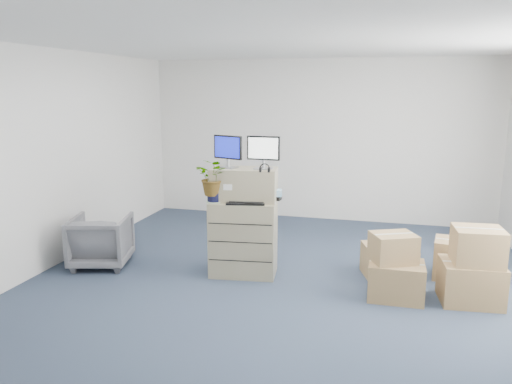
# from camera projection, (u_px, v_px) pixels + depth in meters

# --- Properties ---
(ground) EXTENTS (7.00, 7.00, 0.00)m
(ground) POSITION_uv_depth(u_px,v_px,m) (274.00, 294.00, 5.69)
(ground) COLOR #2A364C
(ground) RESTS_ON ground
(wall_back) EXTENTS (6.00, 0.02, 2.80)m
(wall_back) POSITION_uv_depth(u_px,v_px,m) (319.00, 140.00, 8.72)
(wall_back) COLOR silver
(wall_back) RESTS_ON ground
(filing_cabinet_lower) EXTENTS (0.86, 0.58, 0.94)m
(filing_cabinet_lower) POSITION_uv_depth(u_px,v_px,m) (243.00, 238.00, 6.21)
(filing_cabinet_lower) COLOR tan
(filing_cabinet_lower) RESTS_ON ground
(filing_cabinet_upper) EXTENTS (0.85, 0.49, 0.40)m
(filing_cabinet_upper) POSITION_uv_depth(u_px,v_px,m) (244.00, 184.00, 6.11)
(filing_cabinet_upper) COLOR tan
(filing_cabinet_upper) RESTS_ON filing_cabinet_lower
(monitor_left) EXTENTS (0.39, 0.21, 0.40)m
(monitor_left) POSITION_uv_depth(u_px,v_px,m) (228.00, 150.00, 6.06)
(monitor_left) COLOR #99999E
(monitor_left) RESTS_ON filing_cabinet_upper
(monitor_right) EXTENTS (0.40, 0.16, 0.40)m
(monitor_right) POSITION_uv_depth(u_px,v_px,m) (263.00, 151.00, 5.97)
(monitor_right) COLOR #99999E
(monitor_right) RESTS_ON filing_cabinet_upper
(headphones) EXTENTS (0.12, 0.03, 0.12)m
(headphones) POSITION_uv_depth(u_px,v_px,m) (265.00, 168.00, 5.85)
(headphones) COLOR black
(headphones) RESTS_ON filing_cabinet_upper
(keyboard) EXTENTS (0.49, 0.28, 0.02)m
(keyboard) POSITION_uv_depth(u_px,v_px,m) (246.00, 203.00, 5.97)
(keyboard) COLOR black
(keyboard) RESTS_ON filing_cabinet_lower
(mouse) EXTENTS (0.09, 0.08, 0.03)m
(mouse) POSITION_uv_depth(u_px,v_px,m) (272.00, 203.00, 5.95)
(mouse) COLOR silver
(mouse) RESTS_ON filing_cabinet_lower
(water_bottle) EXTENTS (0.07, 0.07, 0.25)m
(water_bottle) POSITION_uv_depth(u_px,v_px,m) (254.00, 191.00, 6.10)
(water_bottle) COLOR gray
(water_bottle) RESTS_ON filing_cabinet_lower
(phone_dock) EXTENTS (0.06, 0.05, 0.12)m
(phone_dock) POSITION_uv_depth(u_px,v_px,m) (238.00, 197.00, 6.14)
(phone_dock) COLOR silver
(phone_dock) RESTS_ON filing_cabinet_lower
(external_drive) EXTENTS (0.17, 0.13, 0.05)m
(external_drive) POSITION_uv_depth(u_px,v_px,m) (275.00, 198.00, 6.18)
(external_drive) COLOR black
(external_drive) RESTS_ON filing_cabinet_lower
(tissue_box) EXTENTS (0.24, 0.16, 0.08)m
(tissue_box) POSITION_uv_depth(u_px,v_px,m) (273.00, 193.00, 6.16)
(tissue_box) COLOR #398EC4
(tissue_box) RESTS_ON external_drive
(potted_plant) EXTENTS (0.51, 0.54, 0.44)m
(potted_plant) POSITION_uv_depth(u_px,v_px,m) (214.00, 182.00, 6.01)
(potted_plant) COLOR #A3BC97
(potted_plant) RESTS_ON filing_cabinet_lower
(office_chair) EXTENTS (0.86, 0.83, 0.74)m
(office_chair) POSITION_uv_depth(u_px,v_px,m) (101.00, 238.00, 6.53)
(office_chair) COLOR #5D5D62
(office_chair) RESTS_ON ground
(cardboard_boxes) EXTENTS (1.60, 1.29, 0.84)m
(cardboard_boxes) POSITION_uv_depth(u_px,v_px,m) (435.00, 266.00, 5.71)
(cardboard_boxes) COLOR #977148
(cardboard_boxes) RESTS_ON ground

